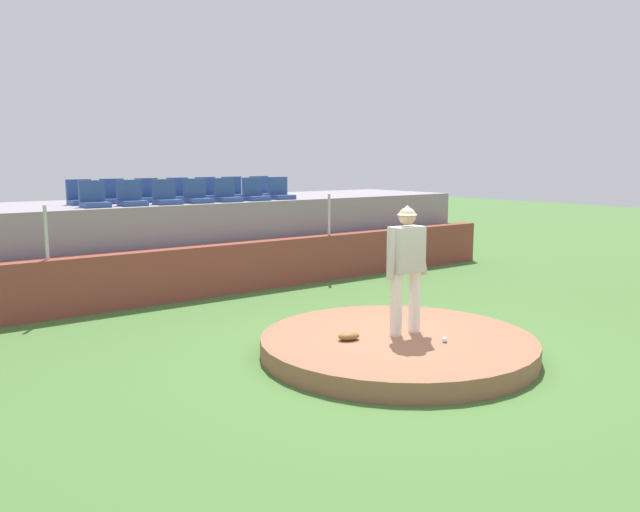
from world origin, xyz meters
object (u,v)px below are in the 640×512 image
at_px(baseball, 445,340).
at_px(stadium_chair_7, 81,197).
at_px(fielding_glove, 349,336).
at_px(stadium_chair_10, 180,194).
at_px(pitcher, 406,260).
at_px(stadium_chair_8, 114,196).
at_px(stadium_chair_2, 166,196).
at_px(stadium_chair_9, 149,195).
at_px(stadium_chair_4, 227,194).
at_px(stadium_chair_5, 255,193).
at_px(stadium_chair_11, 208,193).
at_px(stadium_chair_12, 234,192).
at_px(stadium_chair_6, 280,192).
at_px(stadium_chair_1, 131,198).
at_px(stadium_chair_0, 94,199).
at_px(stadium_chair_3, 197,195).
at_px(stadium_chair_13, 261,191).

relative_size(baseball, stadium_chair_7, 0.15).
xyz_separation_m(fielding_glove, stadium_chair_10, (0.68, 6.64, 1.61)).
bearing_deg(pitcher, stadium_chair_8, 103.65).
xyz_separation_m(stadium_chair_2, stadium_chair_9, (0.00, 0.89, 0.00)).
xyz_separation_m(stadium_chair_4, stadium_chair_9, (-1.38, 0.89, 0.00)).
bearing_deg(stadium_chair_7, baseball, 107.72).
relative_size(stadium_chair_2, stadium_chair_5, 1.00).
height_order(fielding_glove, stadium_chair_11, stadium_chair_11).
bearing_deg(pitcher, stadium_chair_5, 79.10).
relative_size(stadium_chair_7, stadium_chair_12, 1.00).
relative_size(pitcher, stadium_chair_6, 3.57).
bearing_deg(stadium_chair_6, stadium_chair_11, -32.18).
height_order(pitcher, stadium_chair_1, stadium_chair_1).
bearing_deg(stadium_chair_0, stadium_chair_10, -158.08).
bearing_deg(baseball, stadium_chair_3, 92.63).
height_order(baseball, stadium_chair_3, stadium_chair_3).
bearing_deg(pitcher, stadium_chair_12, 80.61).
bearing_deg(stadium_chair_4, stadium_chair_13, -147.06).
bearing_deg(stadium_chair_0, stadium_chair_11, -162.85).
xyz_separation_m(stadium_chair_5, stadium_chair_9, (-2.08, 0.89, 0.00)).
distance_m(stadium_chair_0, stadium_chair_9, 1.65).
relative_size(stadium_chair_3, stadium_chair_12, 1.00).
bearing_deg(stadium_chair_9, stadium_chair_1, 50.73).
relative_size(baseball, fielding_glove, 0.25).
bearing_deg(stadium_chair_5, stadium_chair_12, -90.22).
bearing_deg(stadium_chair_4, stadium_chair_8, -23.95).
height_order(fielding_glove, stadium_chair_10, stadium_chair_10).
bearing_deg(stadium_chair_3, stadium_chair_5, -179.85).
height_order(stadium_chair_4, stadium_chair_13, same).
relative_size(stadium_chair_3, stadium_chair_10, 1.00).
bearing_deg(stadium_chair_8, stadium_chair_0, 51.98).
bearing_deg(stadium_chair_10, stadium_chair_2, 51.67).
height_order(baseball, stadium_chair_11, stadium_chair_11).
relative_size(stadium_chair_5, stadium_chair_8, 1.00).
bearing_deg(stadium_chair_4, stadium_chair_6, -178.28).
relative_size(stadium_chair_5, stadium_chair_10, 1.00).
bearing_deg(stadium_chair_8, stadium_chair_10, 178.87).
bearing_deg(baseball, stadium_chair_12, 81.66).
xyz_separation_m(stadium_chair_3, stadium_chair_12, (1.41, 0.95, 0.00)).
xyz_separation_m(stadium_chair_0, stadium_chair_13, (4.24, 0.89, 0.00)).
bearing_deg(stadium_chair_7, stadium_chair_10, -179.79).
height_order(stadium_chair_3, stadium_chair_8, same).
distance_m(stadium_chair_7, stadium_chair_10, 2.13).
distance_m(stadium_chair_2, stadium_chair_13, 2.97).
distance_m(baseball, stadium_chair_13, 7.91).
bearing_deg(stadium_chair_12, stadium_chair_6, 127.59).
bearing_deg(stadium_chair_3, stadium_chair_12, -146.06).
height_order(stadium_chair_0, stadium_chair_4, same).
distance_m(stadium_chair_7, stadium_chair_12, 3.49).
bearing_deg(stadium_chair_5, stadium_chair_9, -23.08).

